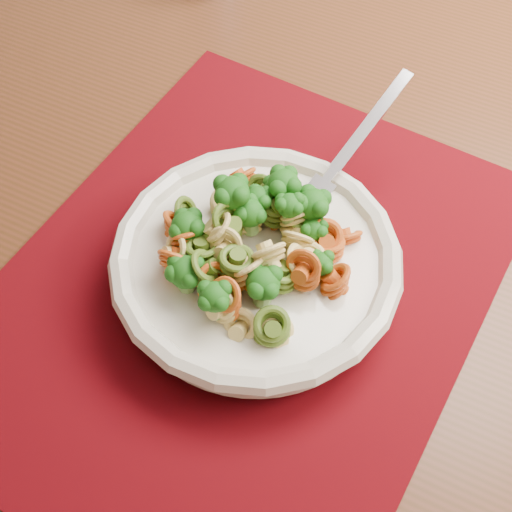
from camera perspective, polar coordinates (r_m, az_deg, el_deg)
dining_table at (r=0.72m, az=-2.27°, el=-2.46°), size 1.72×1.46×0.77m
placemat at (r=0.60m, az=-1.18°, el=-2.66°), size 0.58×0.52×0.00m
pasta_bowl at (r=0.58m, az=-0.00°, el=-0.65°), size 0.24×0.24×0.05m
pasta_broccoli_heap at (r=0.57m, az=0.00°, el=0.34°), size 0.20×0.20×0.06m
fork at (r=0.61m, az=4.93°, el=5.12°), size 0.18×0.06×0.08m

